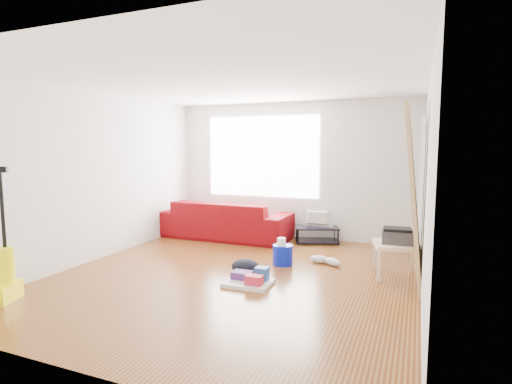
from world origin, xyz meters
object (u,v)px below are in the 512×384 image
at_px(bucket, 283,265).
at_px(vacuum, 2,276).
at_px(side_table, 397,248).
at_px(tv_stand, 317,234).
at_px(backpack, 246,275).
at_px(cleaning_tray, 250,279).
at_px(sofa, 226,238).

height_order(bucket, vacuum, vacuum).
relative_size(side_table, bucket, 2.28).
bearing_deg(side_table, bucket, -178.84).
bearing_deg(tv_stand, backpack, -121.44).
relative_size(cleaning_tray, backpack, 1.48).
bearing_deg(tv_stand, vacuum, -142.78).
bearing_deg(cleaning_tray, side_table, 30.74).
distance_m(sofa, vacuum, 3.80).
height_order(side_table, cleaning_tray, side_table).
bearing_deg(backpack, cleaning_tray, -57.84).
xyz_separation_m(side_table, vacuum, (-3.95, -2.47, -0.11)).
relative_size(side_table, cleaning_tray, 1.15).
xyz_separation_m(bucket, cleaning_tray, (-0.10, -0.94, 0.06)).
distance_m(tv_stand, bucket, 1.53).
bearing_deg(sofa, cleaning_tray, 122.88).
distance_m(tv_stand, cleaning_tray, 2.47).
xyz_separation_m(tv_stand, bucket, (-0.13, -1.52, -0.15)).
height_order(side_table, vacuum, vacuum).
distance_m(sofa, tv_stand, 1.68).
bearing_deg(backpack, bucket, 63.72).
height_order(sofa, backpack, sofa).
bearing_deg(side_table, tv_stand, 133.31).
xyz_separation_m(sofa, side_table, (3.05, -1.22, 0.38)).
height_order(side_table, bucket, side_table).
bearing_deg(vacuum, tv_stand, 37.38).
relative_size(side_table, backpack, 1.70).
height_order(bucket, backpack, bucket).
distance_m(sofa, backpack, 2.23).
xyz_separation_m(cleaning_tray, backpack, (-0.20, 0.32, -0.06)).
distance_m(sofa, cleaning_tray, 2.61).
xyz_separation_m(bucket, backpack, (-0.31, -0.62, 0.00)).
xyz_separation_m(tv_stand, cleaning_tray, (-0.23, -2.46, -0.09)).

